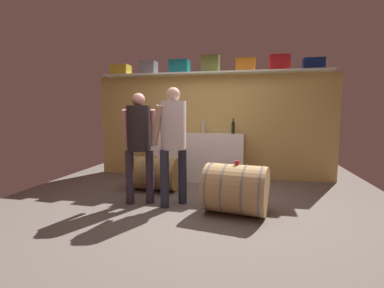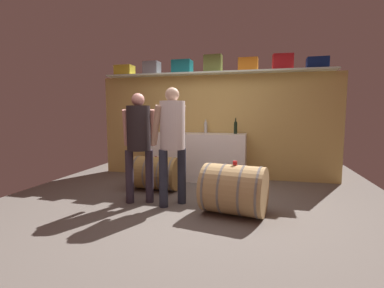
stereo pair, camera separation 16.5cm
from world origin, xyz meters
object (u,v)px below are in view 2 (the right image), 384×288
(work_cabinet, at_px, (197,157))
(wine_barrel_near, at_px, (234,189))
(toolcase_red, at_px, (283,62))
(wine_barrel_far, at_px, (156,173))
(wine_glass, at_px, (165,128))
(visitor_tasting, at_px, (172,134))
(toolcase_orange, at_px, (248,65))
(red_funnel, at_px, (167,130))
(toolcase_yellow, at_px, (125,71))
(winemaker_pouring, at_px, (139,136))
(wine_bottle_dark, at_px, (236,127))
(tasting_cup, at_px, (235,163))
(wine_bottle_clear, at_px, (206,127))
(toolcase_teal, at_px, (182,67))
(toolcase_grey, at_px, (152,68))
(toolcase_navy, at_px, (317,63))

(work_cabinet, distance_m, wine_barrel_near, 1.99)
(toolcase_red, relative_size, work_cabinet, 0.19)
(toolcase_red, relative_size, wine_barrel_far, 0.45)
(wine_glass, xyz_separation_m, visitor_tasting, (0.60, -1.42, -0.00))
(toolcase_orange, bearing_deg, wine_glass, -164.08)
(toolcase_orange, relative_size, red_funnel, 3.30)
(toolcase_yellow, bearing_deg, winemaker_pouring, -57.25)
(wine_bottle_dark, bearing_deg, winemaker_pouring, -126.78)
(toolcase_orange, relative_size, visitor_tasting, 0.21)
(toolcase_yellow, bearing_deg, tasting_cup, -36.69)
(visitor_tasting, bearing_deg, wine_bottle_clear, 38.06)
(visitor_tasting, bearing_deg, toolcase_orange, 14.35)
(toolcase_teal, relative_size, wine_barrel_far, 0.47)
(toolcase_orange, distance_m, tasting_cup, 2.52)
(toolcase_red, xyz_separation_m, wine_bottle_dark, (-0.84, -0.11, -1.22))
(red_funnel, height_order, winemaker_pouring, winemaker_pouring)
(toolcase_orange, bearing_deg, toolcase_yellow, -177.85)
(work_cabinet, bearing_deg, toolcase_grey, 169.48)
(wine_bottle_dark, bearing_deg, visitor_tasting, -113.87)
(wine_bottle_clear, relative_size, wine_barrel_far, 0.33)
(wine_bottle_dark, height_order, winemaker_pouring, winemaker_pouring)
(wine_barrel_near, height_order, tasting_cup, tasting_cup)
(wine_bottle_clear, bearing_deg, wine_glass, -152.54)
(wine_bottle_dark, distance_m, winemaker_pouring, 2.12)
(toolcase_yellow, height_order, toolcase_red, toolcase_red)
(toolcase_navy, distance_m, wine_bottle_dark, 1.87)
(toolcase_yellow, relative_size, winemaker_pouring, 0.23)
(toolcase_grey, bearing_deg, tasting_cup, -41.38)
(toolcase_red, bearing_deg, toolcase_navy, -4.07)
(wine_barrel_near, relative_size, wine_barrel_far, 1.12)
(work_cabinet, bearing_deg, wine_barrel_far, -121.78)
(work_cabinet, bearing_deg, tasting_cup, -63.00)
(red_funnel, relative_size, wine_barrel_near, 0.12)
(work_cabinet, bearing_deg, wine_glass, -162.31)
(toolcase_teal, xyz_separation_m, toolcase_navy, (2.55, 0.00, -0.03))
(toolcase_teal, bearing_deg, wine_bottle_dark, -3.75)
(wine_barrel_near, relative_size, winemaker_pouring, 0.56)
(toolcase_grey, relative_size, tasting_cup, 5.58)
(toolcase_navy, distance_m, red_funnel, 3.11)
(toolcase_red, xyz_separation_m, red_funnel, (-2.24, -0.14, -1.30))
(toolcase_navy, distance_m, wine_barrel_far, 3.53)
(wine_bottle_clear, height_order, winemaker_pouring, winemaker_pouring)
(wine_barrel_far, relative_size, visitor_tasting, 0.48)
(work_cabinet, relative_size, visitor_tasting, 1.13)
(wine_barrel_far, bearing_deg, wine_bottle_dark, 39.30)
(toolcase_orange, bearing_deg, visitor_tasting, -115.92)
(toolcase_navy, relative_size, tasting_cup, 6.33)
(toolcase_navy, height_order, work_cabinet, toolcase_navy)
(toolcase_navy, height_order, wine_barrel_near, toolcase_navy)
(work_cabinet, bearing_deg, wine_bottle_clear, 55.39)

